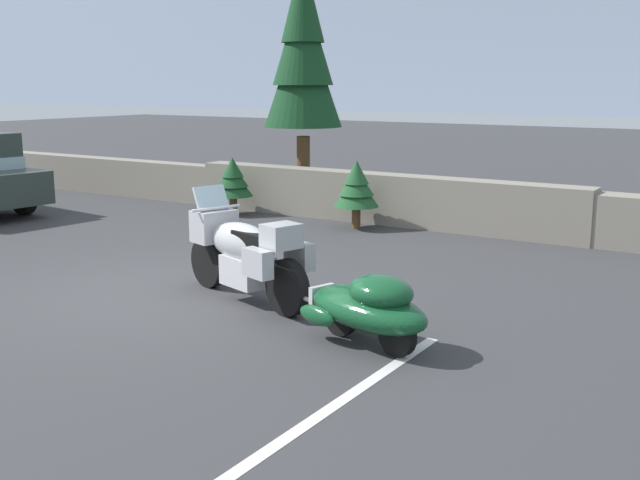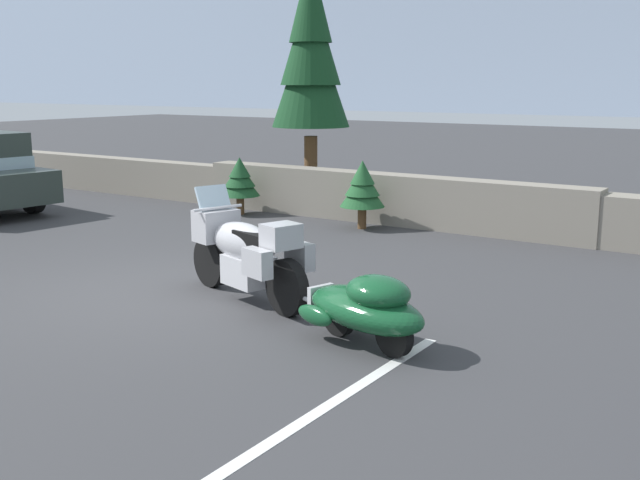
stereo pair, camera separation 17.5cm
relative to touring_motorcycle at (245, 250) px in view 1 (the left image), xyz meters
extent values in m
plane|color=#38383A|center=(-1.14, -0.42, -0.62)|extent=(80.00, 80.00, 0.00)
cube|color=gray|center=(-9.14, 5.59, -0.20)|extent=(8.00, 0.47, 0.84)
cube|color=gray|center=(-1.14, 5.54, -0.15)|extent=(8.00, 0.52, 0.94)
cylinder|color=black|center=(-0.78, 0.25, -0.29)|extent=(0.67, 0.33, 0.66)
cylinder|color=black|center=(0.79, -0.25, -0.29)|extent=(0.67, 0.33, 0.66)
cube|color=silver|center=(0.05, -0.02, -0.24)|extent=(0.70, 0.60, 0.36)
ellipsoid|color=#B2B2B7|center=(-0.04, 0.01, 0.09)|extent=(1.28, 0.78, 0.48)
cube|color=#B2B2B7|center=(-0.64, 0.20, 0.21)|extent=(0.50, 0.60, 0.40)
cube|color=#9EB7C6|center=(-0.69, 0.22, 0.54)|extent=(0.31, 0.48, 0.34)
cube|color=black|center=(0.24, -0.08, 0.19)|extent=(0.64, 0.51, 0.16)
cube|color=#B2B2B7|center=(0.70, -0.22, 0.29)|extent=(0.43, 0.48, 0.28)
cube|color=#B2B2B7|center=(0.56, -0.49, 0.01)|extent=(0.43, 0.27, 0.32)
cube|color=#B2B2B7|center=(0.74, 0.08, 0.01)|extent=(0.43, 0.27, 0.32)
cylinder|color=silver|center=(-0.59, 0.19, 0.44)|extent=(0.25, 0.68, 0.04)
cylinder|color=silver|center=(-0.73, 0.23, -0.04)|extent=(0.26, 0.14, 0.54)
cylinder|color=black|center=(1.66, -0.52, -0.40)|extent=(0.45, 0.23, 0.44)
cylinder|color=black|center=(2.44, -0.77, -0.40)|extent=(0.45, 0.23, 0.44)
ellipsoid|color=#144C28|center=(2.05, -0.65, -0.24)|extent=(1.64, 1.10, 0.40)
ellipsoid|color=#144C28|center=(2.22, -0.70, -0.02)|extent=(0.86, 0.75, 0.32)
cube|color=silver|center=(1.37, -0.43, -0.26)|extent=(0.15, 0.32, 0.24)
ellipsoid|color=#144C28|center=(1.56, -0.83, -0.34)|extent=(0.54, 0.29, 0.20)
ellipsoid|color=#144C28|center=(1.75, -0.22, -0.34)|extent=(0.54, 0.29, 0.20)
cylinder|color=silver|center=(1.00, -0.32, -0.35)|extent=(0.68, 0.26, 0.05)
cylinder|color=black|center=(-7.62, 2.58, -0.28)|extent=(0.70, 0.29, 0.68)
cylinder|color=brown|center=(-3.38, 6.41, 0.13)|extent=(0.28, 0.28, 1.50)
cone|color=#143D1E|center=(-3.38, 6.41, 2.26)|extent=(1.63, 1.63, 2.37)
cone|color=#143D1E|center=(-3.38, 6.41, 2.97)|extent=(1.26, 1.26, 2.07)
cylinder|color=brown|center=(-1.17, 4.80, -0.44)|extent=(0.16, 0.16, 0.36)
cone|color=#1E5128|center=(-1.17, 4.80, 0.07)|extent=(0.82, 0.82, 0.57)
cone|color=#1E5128|center=(-1.17, 4.80, 0.24)|extent=(0.63, 0.63, 0.50)
cone|color=#1E5128|center=(-1.17, 4.80, 0.41)|extent=(0.45, 0.45, 0.43)
cylinder|color=brown|center=(-4.00, 4.78, -0.46)|extent=(0.16, 0.16, 0.33)
cone|color=#194723|center=(-4.00, 4.78, 0.02)|extent=(0.80, 0.80, 0.53)
cone|color=#194723|center=(-4.00, 4.78, 0.18)|extent=(0.62, 0.62, 0.46)
cone|color=#194723|center=(-4.00, 4.78, 0.33)|extent=(0.44, 0.44, 0.39)
cube|color=silver|center=(2.54, -1.92, -0.62)|extent=(0.12, 3.60, 0.01)
camera|label=1|loc=(5.58, -7.14, 1.99)|focal=42.96mm
camera|label=2|loc=(5.72, -7.05, 1.99)|focal=42.96mm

